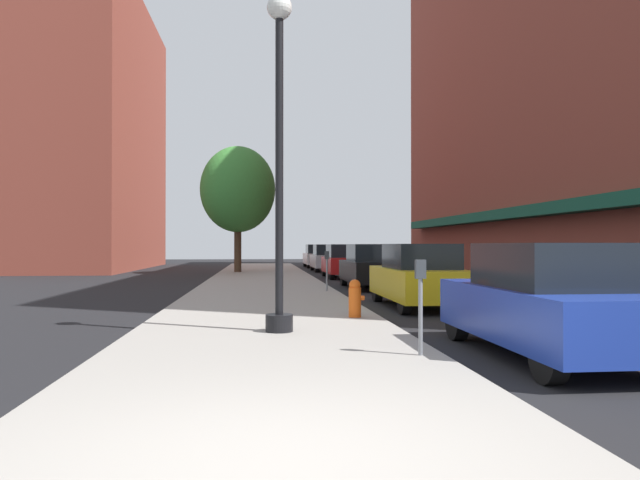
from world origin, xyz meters
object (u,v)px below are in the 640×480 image
at_px(fire_hydrant, 355,298).
at_px(parking_meter_far, 327,266).
at_px(car_yellow, 419,276).
at_px(car_silver, 327,258).
at_px(tree_near, 238,190).
at_px(parking_meter_near, 420,295).
at_px(car_white, 317,256).
at_px(car_blue, 547,302).
at_px(car_black, 371,267).
at_px(lamppost, 279,155).
at_px(car_red, 344,261).

bearing_deg(fire_hydrant, parking_meter_far, 88.27).
height_order(car_yellow, car_silver, same).
bearing_deg(car_yellow, tree_near, 106.82).
distance_m(parking_meter_near, car_white, 34.19).
relative_size(parking_meter_near, car_blue, 0.30).
xyz_separation_m(car_black, car_silver, (0.00, 14.24, 0.00)).
xyz_separation_m(parking_meter_far, car_blue, (1.95, -10.98, -0.14)).
xyz_separation_m(parking_meter_far, tree_near, (-3.41, 13.91, 3.77)).
bearing_deg(lamppost, car_blue, -29.32).
xyz_separation_m(lamppost, fire_hydrant, (1.65, 1.88, -2.68)).
bearing_deg(tree_near, car_silver, 28.43).
bearing_deg(car_silver, car_blue, -89.21).
distance_m(car_red, car_white, 13.29).
relative_size(car_red, car_silver, 1.00).
bearing_deg(car_yellow, fire_hydrant, -127.08).
height_order(tree_near, car_blue, tree_near).
xyz_separation_m(tree_near, car_red, (5.36, -4.30, -3.91)).
xyz_separation_m(parking_meter_near, car_black, (1.95, 13.81, -0.14)).
distance_m(tree_near, car_red, 7.91).
bearing_deg(car_red, car_yellow, -92.10).
relative_size(fire_hydrant, parking_meter_far, 0.60).
bearing_deg(car_white, fire_hydrant, -96.23).
xyz_separation_m(parking_meter_far, car_black, (1.95, 2.57, -0.14)).
xyz_separation_m(fire_hydrant, car_yellow, (2.16, 2.83, 0.29)).
height_order(lamppost, car_blue, lamppost).
xyz_separation_m(tree_near, car_silver, (5.36, 2.90, -3.91)).
xyz_separation_m(fire_hydrant, parking_meter_near, (0.21, -4.26, 0.43)).
height_order(car_red, car_silver, same).
bearing_deg(lamppost, fire_hydrant, 48.74).
xyz_separation_m(car_blue, car_red, (0.00, 20.60, 0.00)).
xyz_separation_m(lamppost, parking_meter_far, (1.86, 8.84, -2.25)).
relative_size(car_red, car_white, 1.00).
bearing_deg(car_white, parking_meter_near, -95.36).
height_order(lamppost, car_black, lamppost).
bearing_deg(fire_hydrant, car_blue, -61.70).
distance_m(parking_meter_near, tree_near, 25.65).
bearing_deg(car_black, car_white, 91.67).
height_order(parking_meter_far, car_red, car_red).
bearing_deg(car_white, parking_meter_far, -96.96).
bearing_deg(car_silver, tree_near, -150.78).
bearing_deg(car_blue, parking_meter_near, -174.89).
relative_size(fire_hydrant, car_silver, 0.18).
distance_m(car_red, car_silver, 7.20).
bearing_deg(lamppost, car_silver, 81.56).
distance_m(lamppost, car_blue, 4.98).
xyz_separation_m(lamppost, car_blue, (3.81, -2.14, -2.39)).
bearing_deg(lamppost, parking_meter_near, -52.15).
relative_size(parking_meter_far, car_blue, 0.30).
bearing_deg(car_yellow, car_black, 90.27).
xyz_separation_m(lamppost, car_red, (3.81, 18.46, -2.39)).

